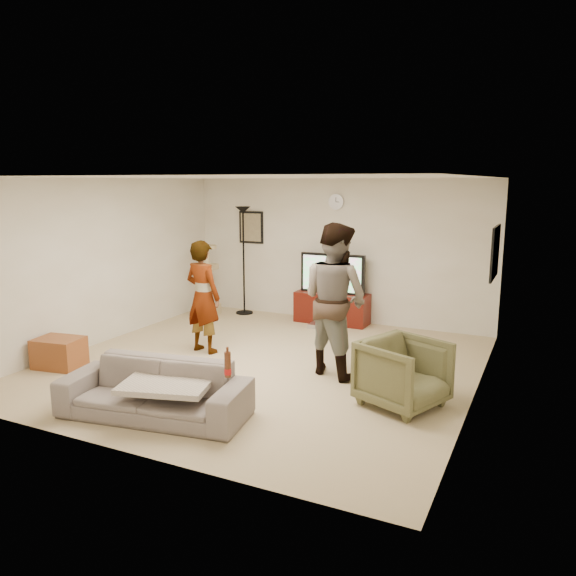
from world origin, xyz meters
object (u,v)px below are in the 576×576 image
at_px(floor_lamp, 244,261).
at_px(sofa, 154,390).
at_px(side_table, 59,353).
at_px(cat_tree, 205,280).
at_px(tv, 332,273).
at_px(beer_bottle, 228,365).
at_px(person_left, 203,297).
at_px(armchair, 403,373).
at_px(person_right, 335,299).
at_px(tv_stand, 332,308).

xyz_separation_m(floor_lamp, sofa, (1.49, -4.45, -0.71)).
bearing_deg(side_table, cat_tree, 88.18).
bearing_deg(cat_tree, tv, 11.24).
bearing_deg(floor_lamp, cat_tree, -144.18).
relative_size(sofa, beer_bottle, 7.95).
bearing_deg(beer_bottle, person_left, 129.11).
bearing_deg(armchair, tv, 56.04).
height_order(person_left, person_right, person_right).
bearing_deg(beer_bottle, tv, 98.27).
distance_m(person_right, armchair, 1.42).
bearing_deg(tv, cat_tree, -168.76).
bearing_deg(tv, sofa, -93.32).
relative_size(tv_stand, beer_bottle, 5.15).
bearing_deg(cat_tree, sofa, -62.89).
xyz_separation_m(sofa, side_table, (-2.17, 0.71, -0.09)).
bearing_deg(side_table, armchair, 8.83).
xyz_separation_m(person_right, armchair, (1.08, -0.70, -0.60)).
bearing_deg(tv_stand, beer_bottle, -81.73).
distance_m(beer_bottle, armchair, 1.99).
distance_m(tv_stand, beer_bottle, 4.56).
bearing_deg(side_table, tv_stand, 57.30).
relative_size(tv, beer_bottle, 4.63).
bearing_deg(side_table, sofa, -18.07).
height_order(beer_bottle, side_table, beer_bottle).
relative_size(tv_stand, sofa, 0.65).
bearing_deg(sofa, tv, 77.56).
xyz_separation_m(floor_lamp, beer_bottle, (2.40, -4.45, -0.29)).
bearing_deg(cat_tree, person_right, -30.50).
xyz_separation_m(tv_stand, cat_tree, (-2.33, -0.46, 0.39)).
relative_size(cat_tree, sofa, 0.66).
height_order(tv_stand, cat_tree, cat_tree).
bearing_deg(cat_tree, tv_stand, 11.24).
distance_m(tv_stand, person_right, 2.67).
bearing_deg(person_right, side_table, 44.34).
relative_size(person_left, armchair, 1.98).
height_order(person_left, side_table, person_left).
bearing_deg(beer_bottle, sofa, -180.00).
distance_m(cat_tree, beer_bottle, 5.01).
bearing_deg(tv_stand, sofa, -93.32).
relative_size(floor_lamp, sofa, 1.01).
distance_m(beer_bottle, side_table, 3.20).
relative_size(cat_tree, person_left, 0.81).
distance_m(tv, sofa, 4.54).
bearing_deg(person_left, person_right, -170.96).
xyz_separation_m(armchair, side_table, (-4.46, -0.69, -0.18)).
height_order(cat_tree, side_table, cat_tree).
xyz_separation_m(tv_stand, sofa, (-0.26, -4.49, 0.02)).
bearing_deg(beer_bottle, armchair, 45.43).
relative_size(floor_lamp, cat_tree, 1.51).
distance_m(sofa, beer_bottle, 1.00).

